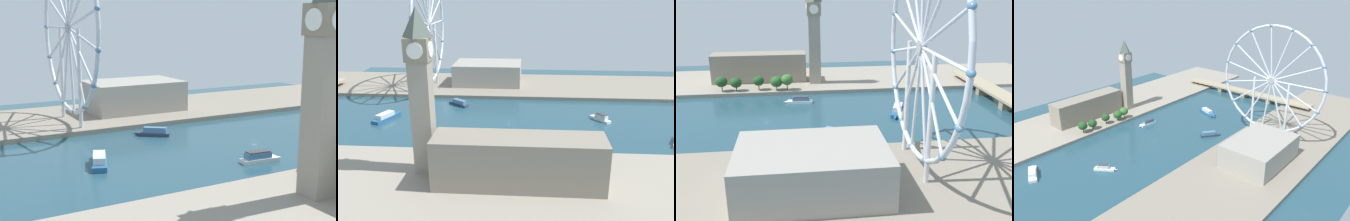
# 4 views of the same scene
# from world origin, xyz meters

# --- Properties ---
(ground_plane) EXTENTS (376.20, 376.20, 0.00)m
(ground_plane) POSITION_xyz_m (0.00, 0.00, 0.00)
(ground_plane) COLOR #234756
(riverbank_left) EXTENTS (90.00, 520.00, 3.00)m
(riverbank_left) POSITION_xyz_m (-103.10, 0.00, 1.50)
(riverbank_left) COLOR gray
(riverbank_left) RESTS_ON ground_plane
(riverbank_right) EXTENTS (90.00, 520.00, 3.00)m
(riverbank_right) POSITION_xyz_m (103.10, 0.00, 1.50)
(riverbank_right) COLOR gray
(riverbank_right) RESTS_ON ground_plane
(clock_tower) EXTENTS (12.89, 12.89, 86.30)m
(clock_tower) POSITION_xyz_m (-86.05, 39.54, 47.98)
(clock_tower) COLOR gray
(clock_tower) RESTS_ON riverbank_left
(parliament_block) EXTENTS (22.00, 84.92, 25.77)m
(parliament_block) POSITION_xyz_m (-98.79, -10.92, 15.89)
(parliament_block) COLOR gray
(parliament_block) RESTS_ON riverbank_left
(tree_row_embankment) EXTENTS (12.80, 64.94, 13.54)m
(tree_row_embankment) POSITION_xyz_m (-65.46, -10.62, 10.91)
(tree_row_embankment) COLOR #513823
(tree_row_embankment) RESTS_ON riverbank_left
(ferris_wheel) EXTENTS (110.15, 3.20, 114.97)m
(ferris_wheel) POSITION_xyz_m (85.79, 80.99, 62.82)
(ferris_wheel) COLOR silver
(ferris_wheel) RESTS_ON riverbank_right
(riverside_hall) EXTENTS (45.36, 66.85, 21.40)m
(riverside_hall) POSITION_xyz_m (106.07, 27.97, 13.70)
(riverside_hall) COLOR gray
(riverside_hall) RESTS_ON riverbank_right
(river_bridge) EXTENTS (188.20, 15.95, 8.44)m
(river_bridge) POSITION_xyz_m (-0.00, 181.37, 6.53)
(river_bridge) COLOR tan
(river_bridge) RESTS_ON ground_plane
(tour_boat_0) EXTENTS (30.13, 15.51, 5.76)m
(tour_boat_0) POSITION_xyz_m (-1.38, 95.09, 2.34)
(tour_boat_0) COLOR #235684
(tour_boat_0) RESTS_ON ground_plane
(tour_boat_1) EXTENTS (28.76, 17.44, 5.81)m
(tour_boat_1) POSITION_xyz_m (-32.26, -115.79, 2.33)
(tour_boat_1) COLOR white
(tour_boat_1) RESTS_ON ground_plane
(tour_boat_2) EXTENTS (19.21, 15.14, 5.67)m
(tour_boat_2) POSITION_xyz_m (7.58, -70.03, 2.25)
(tour_boat_2) COLOR white
(tour_boat_2) RESTS_ON ground_plane
(tour_boat_3) EXTENTS (7.87, 23.31, 5.60)m
(tour_boat_3) POSITION_xyz_m (-34.46, 24.49, 2.33)
(tour_boat_3) COLOR white
(tour_boat_3) RESTS_ON ground_plane
(tour_boat_4) EXTENTS (16.36, 20.26, 5.29)m
(tour_boat_4) POSITION_xyz_m (37.76, 45.91, 2.25)
(tour_boat_4) COLOR #2D384C
(tour_boat_4) RESTS_ON ground_plane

